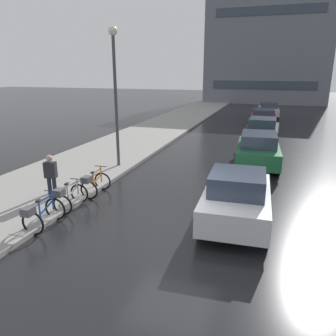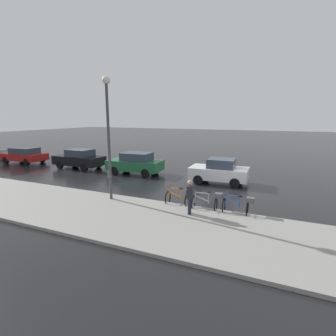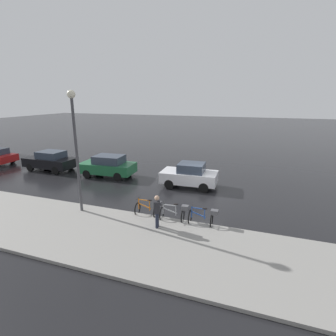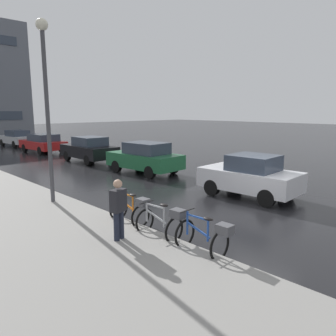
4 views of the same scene
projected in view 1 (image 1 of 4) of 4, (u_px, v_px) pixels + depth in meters
name	position (u px, v px, depth m)	size (l,w,h in m)	color
ground_plane	(171.00, 233.00, 9.33)	(140.00, 140.00, 0.00)	black
sidewalk_kerb	(127.00, 144.00, 20.20)	(4.80, 60.00, 0.14)	gray
bicycle_nearest	(41.00, 214.00, 9.43)	(0.75, 1.37, 0.98)	black
bicycle_second	(68.00, 196.00, 10.72)	(0.75, 1.41, 0.97)	black
bicycle_third	(94.00, 183.00, 11.99)	(0.72, 1.35, 0.99)	black
car_white	(237.00, 198.00, 9.70)	(2.05, 3.82, 1.66)	silver
car_green	(258.00, 150.00, 15.59)	(2.17, 4.25, 1.65)	#1E6038
car_black	(262.00, 131.00, 20.62)	(2.02, 4.34, 1.62)	black
car_red	(263.00, 118.00, 26.63)	(2.16, 4.34, 1.47)	#AD1919
car_silver	(268.00, 110.00, 32.05)	(2.12, 4.18, 1.47)	#B2B5BA
pedestrian	(51.00, 175.00, 11.38)	(0.44, 0.32, 1.68)	#1E2333
streetlamp	(115.00, 80.00, 14.45)	(0.40, 0.40, 6.27)	#424247
building_facade_main	(267.00, 51.00, 46.40)	(16.45, 8.73, 14.30)	slate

